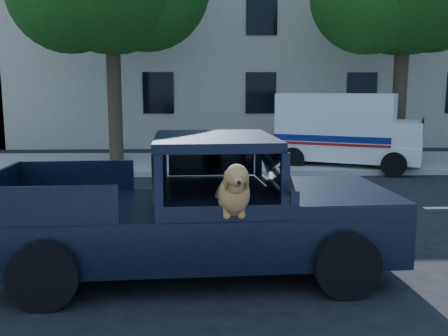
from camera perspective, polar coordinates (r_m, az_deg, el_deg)
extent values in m
plane|color=black|center=(6.74, 8.27, -11.74)|extent=(120.00, 120.00, 0.00)
cube|color=gray|center=(15.60, 2.22, 0.59)|extent=(60.00, 4.00, 0.15)
cylinder|color=#332619|center=(16.04, -12.40, 8.24)|extent=(0.44, 0.44, 4.40)
cylinder|color=#332619|center=(16.96, 19.43, 7.98)|extent=(0.44, 0.44, 4.40)
cube|color=beige|center=(23.17, 8.52, 14.26)|extent=(26.00, 6.00, 9.00)
cube|color=black|center=(6.54, -3.22, -6.71)|extent=(5.10, 2.20, 0.64)
cube|color=black|center=(6.74, 12.07, -2.96)|extent=(1.55, 2.00, 0.15)
cube|color=black|center=(6.34, -1.13, 3.18)|extent=(1.59, 1.93, 0.12)
cube|color=black|center=(6.48, 5.76, 0.27)|extent=(0.34, 1.67, 0.54)
cube|color=black|center=(6.10, 1.00, -6.07)|extent=(0.56, 0.56, 0.37)
cube|color=black|center=(5.35, 8.09, -3.44)|extent=(0.10, 0.05, 0.15)
cube|color=silver|center=(15.31, 14.05, 1.89)|extent=(4.47, 3.37, 0.48)
cube|color=silver|center=(15.29, 12.75, 5.58)|extent=(3.76, 3.05, 1.45)
cube|color=silver|center=(15.10, 20.16, 3.73)|extent=(1.54, 1.99, 0.68)
cube|color=navy|center=(14.41, 12.04, 3.28)|extent=(3.00, 1.39, 0.17)
cube|color=#9E0F0F|center=(14.43, 12.02, 2.66)|extent=(3.00, 1.39, 0.07)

